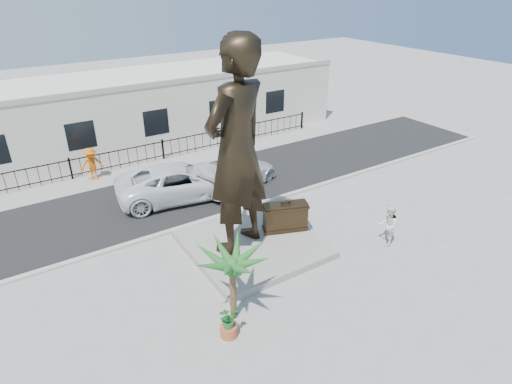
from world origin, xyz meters
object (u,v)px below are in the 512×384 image
at_px(statue, 236,150).
at_px(car_white, 180,182).
at_px(tourist, 388,226).
at_px(suitcase, 285,217).

bearing_deg(statue, car_white, -109.62).
bearing_deg(tourist, statue, -70.78).
distance_m(statue, car_white, 6.83).
relative_size(statue, tourist, 4.54).
bearing_deg(tourist, car_white, -99.50).
height_order(suitcase, car_white, car_white).
xyz_separation_m(statue, suitcase, (2.30, -0.16, -3.57)).
relative_size(tourist, car_white, 0.29).
bearing_deg(car_white, tourist, -137.69).
bearing_deg(statue, suitcase, 155.55).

